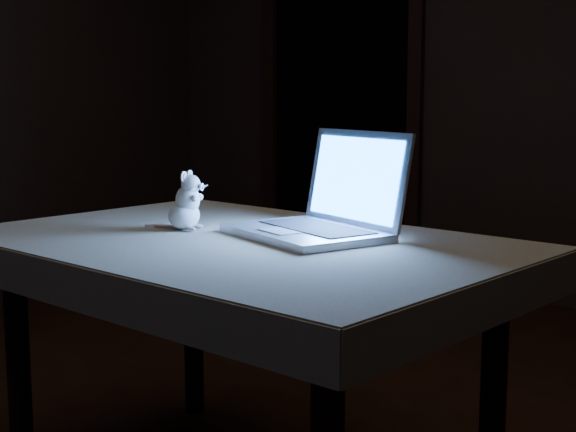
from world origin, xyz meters
The scene contains 6 objects.
back_wall centered at (0.00, 2.50, 1.30)m, with size 4.50×0.04×2.60m, color black.
doorway centered at (-1.10, 2.50, 1.06)m, with size 1.06×0.36×2.13m, color black, non-canonical shape.
table centered at (0.04, -0.11, 0.36)m, with size 1.35×0.87×0.72m, color black, non-canonical shape.
tablecloth centered at (-0.01, -0.06, 0.68)m, with size 1.46×0.97×0.11m, color beige, non-canonical shape.
laptop centered at (0.17, 0.01, 0.87)m, with size 0.42×0.37×0.28m, color silver, non-canonical shape.
plush_mouse centered at (-0.18, -0.07, 0.81)m, with size 0.12×0.12×0.17m, color white, non-canonical shape.
Camera 1 is at (1.33, -1.88, 1.11)m, focal length 52.00 mm.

